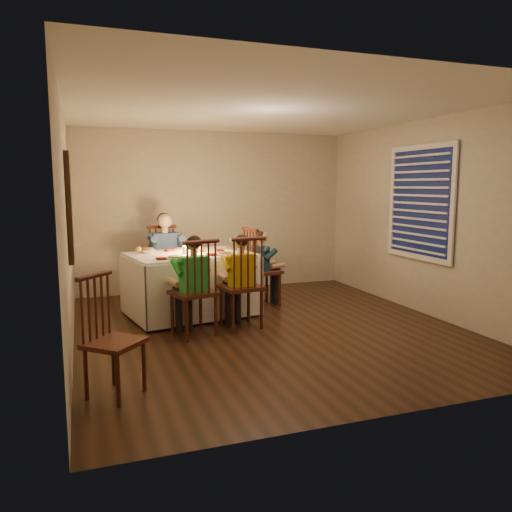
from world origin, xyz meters
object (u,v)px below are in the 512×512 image
object	(u,v)px
adult	(167,302)
child_yellow	(241,327)
chair_near_right	(241,327)
chair_adult	(167,302)
child_green	(194,335)
chair_end	(262,305)
child_teal	(262,305)
serving_bowl	(148,251)
dining_table	(190,271)
chair_extra	(117,395)
chair_near_left	(194,335)

from	to	relation	value
adult	child_yellow	world-z (taller)	adult
chair_near_right	chair_adult	bearing A→B (deg)	-76.42
chair_near_right	child_green	size ratio (longest dim) A/B	0.97
chair_end	child_teal	world-z (taller)	chair_end
child_yellow	adult	bearing A→B (deg)	-76.42
child_green	serving_bowl	bearing A→B (deg)	-89.32
adult	serving_bowl	xyz separation A→B (m)	(-0.34, -0.62, 0.86)
chair_end	serving_bowl	size ratio (longest dim) A/B	5.99
child_green	child_teal	distance (m)	1.67
chair_end	adult	world-z (taller)	adult
dining_table	chair_extra	bearing A→B (deg)	-125.91
chair_adult	child_yellow	xyz separation A→B (m)	(0.64, -1.66, 0.00)
chair_near_left	child_yellow	distance (m)	0.63
child_green	adult	bearing A→B (deg)	-105.76
chair_end	child_green	world-z (taller)	child_green
chair_end	child_green	xyz separation A→B (m)	(-1.25, -1.10, 0.00)
chair_extra	child_teal	size ratio (longest dim) A/B	0.94
adult	chair_extra	bearing A→B (deg)	-111.88
child_teal	serving_bowl	xyz separation A→B (m)	(-1.61, 0.06, 0.86)
dining_table	chair_adult	xyz separation A→B (m)	(-0.19, 0.85, -0.60)
serving_bowl	child_teal	bearing A→B (deg)	-2.16
chair_near_left	adult	xyz separation A→B (m)	(-0.02, 1.79, 0.00)
chair_near_right	chair_end	world-z (taller)	same
dining_table	chair_near_right	xyz separation A→B (m)	(0.45, -0.81, -0.60)
dining_table	chair_near_right	size ratio (longest dim) A/B	1.56
chair_end	chair_near_right	bearing A→B (deg)	137.84
chair_adult	child_yellow	distance (m)	1.78
chair_extra	child_yellow	world-z (taller)	child_yellow
chair_end	child_yellow	world-z (taller)	child_yellow
child_green	child_yellow	xyz separation A→B (m)	(0.61, 0.13, 0.00)
chair_near_right	adult	world-z (taller)	adult
chair_extra	serving_bowl	bearing A→B (deg)	29.33
chair_near_right	child_teal	world-z (taller)	chair_near_right
child_teal	child_green	bearing A→B (deg)	122.44
child_teal	adult	bearing A→B (deg)	52.91
child_green	serving_bowl	distance (m)	1.49
chair_near_right	child_teal	bearing A→B (deg)	-130.66
chair_adult	chair_near_left	size ratio (longest dim) A/B	1.00
chair_near_left	chair_end	distance (m)	1.67
child_yellow	child_teal	bearing A→B (deg)	-130.66
chair_end	child_teal	size ratio (longest dim) A/B	1.05
chair_adult	child_green	world-z (taller)	child_green
child_green	child_yellow	distance (m)	0.63
chair_near_left	chair_end	size ratio (longest dim) A/B	1.00
chair_near_right	serving_bowl	xyz separation A→B (m)	(-0.97, 1.04, 0.86)
adult	serving_bowl	distance (m)	1.11
chair_near_left	chair_extra	world-z (taller)	chair_near_left
dining_table	child_green	xyz separation A→B (m)	(-0.16, -0.94, -0.60)
dining_table	chair_end	xyz separation A→B (m)	(1.09, 0.17, -0.60)
chair_near_right	adult	distance (m)	1.78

